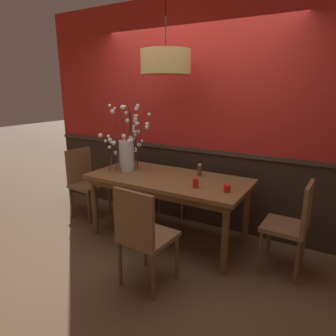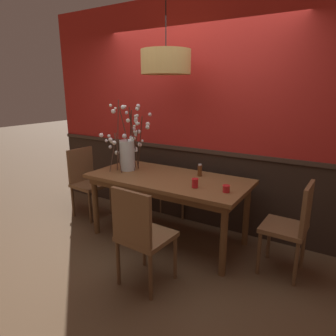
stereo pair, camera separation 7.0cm
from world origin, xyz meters
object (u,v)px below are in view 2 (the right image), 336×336
object	(u,v)px
chair_head_east_end	(292,224)
chair_far_side_left	(182,176)
chair_near_side_right	(141,233)
pendant_lamp	(166,62)
candle_holder_nearer_edge	(226,189)
chair_head_west_end	(87,179)
condiment_bottle	(200,170)
candle_holder_nearer_center	(195,183)
vase_with_blossoms	(128,151)
dining_table	(168,184)

from	to	relation	value
chair_head_east_end	chair_far_side_left	bearing A→B (deg)	153.93
chair_near_side_right	pendant_lamp	distance (m)	1.83
candle_holder_nearer_edge	pendant_lamp	xyz separation A→B (m)	(-0.84, 0.23, 1.22)
chair_head_west_end	condiment_bottle	distance (m)	1.69
candle_holder_nearer_center	candle_holder_nearer_edge	bearing A→B (deg)	6.07
chair_near_side_right	vase_with_blossoms	distance (m)	1.32
chair_far_side_left	pendant_lamp	xyz separation A→B (m)	(0.19, -0.74, 1.51)
chair_head_west_end	condiment_bottle	size ratio (longest dim) A/B	6.63
chair_near_side_right	pendant_lamp	bearing A→B (deg)	109.62
chair_head_east_end	vase_with_blossoms	bearing A→B (deg)	-179.38
candle_holder_nearer_center	chair_head_east_end	bearing A→B (deg)	11.81
pendant_lamp	chair_near_side_right	bearing A→B (deg)	-70.38
chair_near_side_right	candle_holder_nearer_edge	bearing A→B (deg)	56.56
candle_holder_nearer_center	candle_holder_nearer_edge	world-z (taller)	candle_holder_nearer_center
chair_head_west_end	condiment_bottle	world-z (taller)	chair_head_west_end
chair_near_side_right	candle_holder_nearer_center	size ratio (longest dim) A/B	9.78
vase_with_blossoms	condiment_bottle	distance (m)	0.92
dining_table	vase_with_blossoms	bearing A→B (deg)	179.89
dining_table	vase_with_blossoms	size ratio (longest dim) A/B	2.16
pendant_lamp	candle_holder_nearer_center	bearing A→B (deg)	-27.25
candle_holder_nearer_edge	pendant_lamp	world-z (taller)	pendant_lamp
chair_far_side_left	chair_head_east_end	bearing A→B (deg)	-26.07
condiment_bottle	candle_holder_nearer_center	bearing A→B (deg)	-70.69
chair_far_side_left	pendant_lamp	world-z (taller)	pendant_lamp
chair_near_side_right	candle_holder_nearer_center	xyz separation A→B (m)	(0.17, 0.71, 0.29)
dining_table	vase_with_blossoms	xyz separation A→B (m)	(-0.59, 0.00, 0.32)
chair_head_east_end	chair_far_side_left	xyz separation A→B (m)	(-1.65, 0.81, 0.00)
candle_holder_nearer_edge	chair_far_side_left	bearing A→B (deg)	136.94
chair_near_side_right	chair_head_east_end	xyz separation A→B (m)	(1.11, 0.91, -0.01)
chair_head_west_end	chair_far_side_left	bearing A→B (deg)	36.81
dining_table	chair_head_east_end	distance (m)	1.38
chair_head_west_end	pendant_lamp	size ratio (longest dim) A/B	1.01
vase_with_blossoms	candle_holder_nearer_center	world-z (taller)	vase_with_blossoms
chair_far_side_left	dining_table	bearing A→B (deg)	-71.49
condiment_bottle	candle_holder_nearer_edge	bearing A→B (deg)	-38.17
chair_head_east_end	pendant_lamp	distance (m)	2.10
pendant_lamp	chair_head_west_end	bearing A→B (deg)	-176.78
candle_holder_nearer_center	pendant_lamp	bearing A→B (deg)	152.75
chair_far_side_left	vase_with_blossoms	world-z (taller)	vase_with_blossoms
candle_holder_nearer_edge	chair_near_side_right	bearing A→B (deg)	-123.44
chair_head_east_end	chair_head_west_end	bearing A→B (deg)	-179.97
dining_table	chair_head_west_end	bearing A→B (deg)	179.11
dining_table	candle_holder_nearer_edge	distance (m)	0.78
chair_near_side_right	chair_head_west_end	distance (m)	1.86
candle_holder_nearer_center	pendant_lamp	world-z (taller)	pendant_lamp
chair_head_east_end	candle_holder_nearer_center	xyz separation A→B (m)	(-0.94, -0.20, 0.30)
chair_near_side_right	chair_head_east_end	distance (m)	1.43
candle_holder_nearer_center	condiment_bottle	distance (m)	0.43
candle_holder_nearer_edge	candle_holder_nearer_center	bearing A→B (deg)	-173.93
condiment_bottle	vase_with_blossoms	bearing A→B (deg)	-165.57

